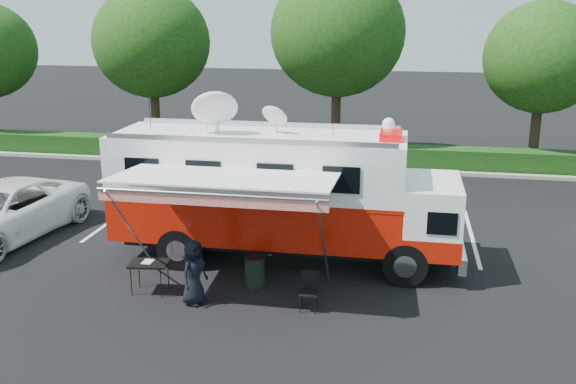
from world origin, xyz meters
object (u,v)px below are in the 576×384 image
(white_suv, at_px, (2,240))
(folding_table, at_px, (149,264))
(command_truck, at_px, (282,193))
(trash_bin, at_px, (255,271))

(white_suv, distance_m, folding_table, 6.77)
(command_truck, xyz_separation_m, white_suv, (-8.99, 0.04, -2.01))
(folding_table, bearing_deg, white_suv, 155.05)
(command_truck, bearing_deg, trash_bin, -100.43)
(white_suv, bearing_deg, folding_table, -17.25)
(white_suv, height_order, folding_table, white_suv)
(white_suv, xyz_separation_m, folding_table, (6.10, -2.84, 0.77))
(white_suv, distance_m, trash_bin, 8.86)
(white_suv, relative_size, trash_bin, 7.53)
(command_truck, relative_size, folding_table, 9.34)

